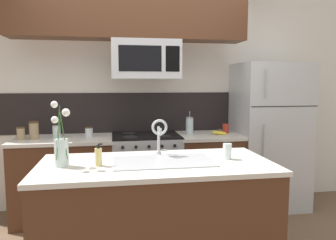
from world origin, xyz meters
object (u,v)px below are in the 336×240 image
(sink_faucet, at_px, (159,132))
(banana_bunch, at_px, (220,133))
(storage_jar_medium, at_px, (34,130))
(flower_vase, at_px, (61,148))
(microwave, at_px, (146,60))
(stove_range, at_px, (146,174))
(storage_jar_tall, at_px, (21,133))
(storage_jar_squat, at_px, (89,132))
(refrigerator, at_px, (268,136))
(storage_jar_short, at_px, (57,132))
(drinking_glass, at_px, (227,151))
(coffee_tin, at_px, (226,129))
(french_press, at_px, (190,126))
(dish_soap_bottle, at_px, (98,157))

(sink_faucet, bearing_deg, banana_bunch, 49.02)
(storage_jar_medium, height_order, flower_vase, flower_vase)
(microwave, bearing_deg, storage_jar_medium, -179.96)
(stove_range, height_order, storage_jar_tall, storage_jar_tall)
(storage_jar_tall, bearing_deg, microwave, 0.70)
(storage_jar_tall, relative_size, storage_jar_squat, 1.21)
(storage_jar_squat, bearing_deg, refrigerator, -0.11)
(storage_jar_medium, relative_size, banana_bunch, 1.02)
(storage_jar_short, relative_size, banana_bunch, 0.72)
(microwave, bearing_deg, refrigerator, 1.56)
(drinking_glass, bearing_deg, coffee_tin, 70.99)
(french_press, xyz_separation_m, sink_faucet, (-0.51, -1.09, 0.10))
(storage_jar_tall, bearing_deg, flower_vase, -64.14)
(microwave, bearing_deg, banana_bunch, -2.61)
(drinking_glass, bearing_deg, refrigerator, 52.16)
(storage_jar_medium, height_order, dish_soap_bottle, storage_jar_medium)
(french_press, relative_size, flower_vase, 0.57)
(storage_jar_tall, relative_size, coffee_tin, 1.23)
(storage_jar_tall, bearing_deg, dish_soap_bottle, -55.66)
(flower_vase, bearing_deg, dish_soap_bottle, -5.66)
(storage_jar_medium, bearing_deg, sink_faucet, -39.85)
(stove_range, bearing_deg, flower_vase, -120.20)
(storage_jar_medium, distance_m, french_press, 1.73)
(banana_bunch, xyz_separation_m, coffee_tin, (0.11, 0.11, 0.03))
(stove_range, relative_size, flower_vase, 1.98)
(microwave, distance_m, dish_soap_bottle, 1.56)
(storage_jar_tall, distance_m, drinking_glass, 2.21)
(dish_soap_bottle, relative_size, drinking_glass, 1.32)
(storage_jar_short, xyz_separation_m, sink_faucet, (0.98, -1.04, 0.13))
(storage_jar_tall, bearing_deg, banana_bunch, -0.60)
(stove_range, bearing_deg, storage_jar_short, 179.34)
(storage_jar_medium, relative_size, drinking_glass, 1.55)
(storage_jar_tall, distance_m, storage_jar_medium, 0.13)
(storage_jar_squat, bearing_deg, banana_bunch, -3.23)
(storage_jar_short, bearing_deg, drinking_glass, -39.92)
(coffee_tin, bearing_deg, storage_jar_medium, -178.10)
(refrigerator, distance_m, flower_vase, 2.58)
(microwave, relative_size, sink_faucet, 2.43)
(coffee_tin, bearing_deg, banana_bunch, -135.68)
(storage_jar_short, bearing_deg, refrigerator, 0.20)
(sink_faucet, xyz_separation_m, flower_vase, (-0.74, -0.23, -0.06))
(banana_bunch, relative_size, sink_faucet, 0.62)
(sink_faucet, bearing_deg, storage_jar_squat, 121.27)
(banana_bunch, bearing_deg, storage_jar_short, 177.77)
(storage_jar_squat, bearing_deg, stove_range, -2.17)
(storage_jar_tall, bearing_deg, french_press, 3.01)
(storage_jar_medium, xyz_separation_m, storage_jar_squat, (0.57, 0.05, -0.04))
(storage_jar_short, distance_m, flower_vase, 1.30)
(french_press, bearing_deg, drinking_glass, -90.06)
(dish_soap_bottle, relative_size, flower_vase, 0.35)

